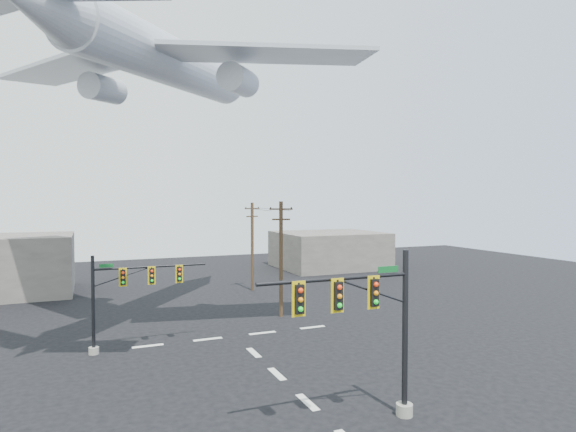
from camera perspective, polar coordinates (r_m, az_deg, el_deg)
name	(u,v)px	position (r m, az deg, el deg)	size (l,w,h in m)	color
ground	(307,402)	(24.54, 2.32, -21.20)	(120.00, 120.00, 0.00)	black
lane_markings	(268,366)	(29.13, -2.33, -17.36)	(14.00, 21.20, 0.01)	silver
signal_mast_near	(372,327)	(21.42, 9.93, -12.79)	(7.35, 0.82, 7.43)	gray
signal_mast_far	(124,296)	(32.63, -18.86, -8.92)	(7.37, 0.68, 6.17)	gray
utility_pole_a	(281,257)	(39.54, -0.83, -4.83)	(1.82, 0.79, 9.49)	#4C3520
utility_pole_b	(252,245)	(51.07, -4.26, -3.39)	(1.82, 0.75, 9.32)	#4C3520
power_lines	(265,209)	(45.04, -2.77, 0.80)	(3.15, 11.80, 0.03)	black
airliner	(171,63)	(37.73, -13.74, 17.23)	(25.54, 27.91, 8.35)	silver
building_right	(329,250)	(68.55, 4.88, -4.01)	(14.00, 12.00, 5.00)	slate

